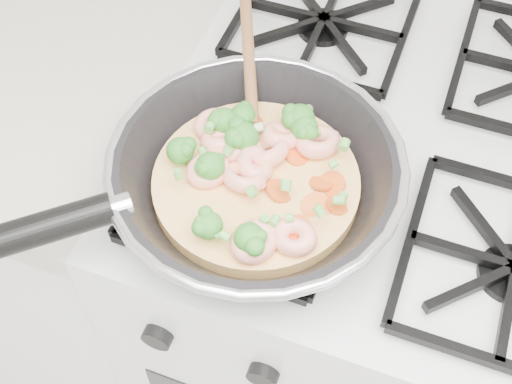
% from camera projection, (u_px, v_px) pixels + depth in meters
% --- Properties ---
extents(stove, '(0.60, 0.60, 0.92)m').
position_uv_depth(stove, '(360.00, 300.00, 1.20)').
color(stove, silver).
rests_on(stove, ground).
extents(skillet, '(0.41, 0.50, 0.09)m').
position_uv_depth(skillet, '(251.00, 175.00, 0.73)').
color(skillet, black).
rests_on(skillet, stove).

